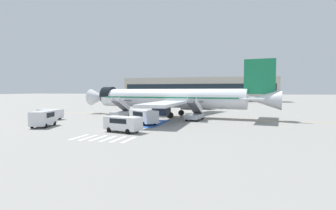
{
  "coord_description": "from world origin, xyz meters",
  "views": [
    {
      "loc": [
        14.05,
        -49.62,
        5.21
      ],
      "look_at": [
        0.83,
        -1.62,
        2.4
      ],
      "focal_mm": 28.0,
      "sensor_mm": 36.0,
      "label": 1
    }
  ],
  "objects_px": {
    "baggage_cart": "(147,119)",
    "ground_crew_2": "(153,113)",
    "boarding_stairs_forward": "(121,112)",
    "ground_crew_1": "(147,113)",
    "ground_crew_0": "(142,112)",
    "boarding_stairs_aft": "(195,115)",
    "service_van_0": "(144,116)",
    "service_van_1": "(123,123)",
    "terminal_building": "(198,89)",
    "service_van_3": "(44,117)",
    "fuel_tanker": "(208,102)",
    "traffic_cone_0": "(149,116)",
    "service_van_2": "(50,113)",
    "airliner": "(172,98)"
  },
  "relations": [
    {
      "from": "ground_crew_0",
      "to": "ground_crew_1",
      "type": "height_order",
      "value": "ground_crew_0"
    },
    {
      "from": "boarding_stairs_forward",
      "to": "service_van_3",
      "type": "relative_size",
      "value": 1.09
    },
    {
      "from": "service_van_3",
      "to": "ground_crew_0",
      "type": "bearing_deg",
      "value": 44.7
    },
    {
      "from": "boarding_stairs_aft",
      "to": "ground_crew_0",
      "type": "bearing_deg",
      "value": 177.1
    },
    {
      "from": "service_van_0",
      "to": "traffic_cone_0",
      "type": "height_order",
      "value": "service_van_0"
    },
    {
      "from": "service_van_2",
      "to": "ground_crew_1",
      "type": "bearing_deg",
      "value": -65.71
    },
    {
      "from": "ground_crew_0",
      "to": "boarding_stairs_aft",
      "type": "bearing_deg",
      "value": 51.08
    },
    {
      "from": "ground_crew_0",
      "to": "terminal_building",
      "type": "bearing_deg",
      "value": 152.94
    },
    {
      "from": "boarding_stairs_forward",
      "to": "service_van_0",
      "type": "xyz_separation_m",
      "value": [
        8.18,
        -9.25,
        0.31
      ]
    },
    {
      "from": "boarding_stairs_forward",
      "to": "ground_crew_1",
      "type": "xyz_separation_m",
      "value": [
        5.85,
        -1.36,
        -0.05
      ]
    },
    {
      "from": "ground_crew_0",
      "to": "traffic_cone_0",
      "type": "distance_m",
      "value": 1.62
    },
    {
      "from": "baggage_cart",
      "to": "ground_crew_0",
      "type": "xyz_separation_m",
      "value": [
        -2.51,
        3.85,
        0.82
      ]
    },
    {
      "from": "fuel_tanker",
      "to": "ground_crew_1",
      "type": "xyz_separation_m",
      "value": [
        -7.93,
        -29.6,
        -0.8
      ]
    },
    {
      "from": "boarding_stairs_aft",
      "to": "baggage_cart",
      "type": "xyz_separation_m",
      "value": [
        -8.1,
        -1.86,
        -0.74
      ]
    },
    {
      "from": "service_van_1",
      "to": "baggage_cart",
      "type": "relative_size",
      "value": 1.68
    },
    {
      "from": "fuel_tanker",
      "to": "ground_crew_0",
      "type": "xyz_separation_m",
      "value": [
        -9.48,
        -28.28,
        -0.67
      ]
    },
    {
      "from": "service_van_0",
      "to": "service_van_2",
      "type": "distance_m",
      "value": 18.65
    },
    {
      "from": "fuel_tanker",
      "to": "service_van_2",
      "type": "bearing_deg",
      "value": -119.0
    },
    {
      "from": "boarding_stairs_aft",
      "to": "service_van_0",
      "type": "relative_size",
      "value": 0.99
    },
    {
      "from": "service_van_0",
      "to": "boarding_stairs_aft",
      "type": "bearing_deg",
      "value": -4.65
    },
    {
      "from": "ground_crew_2",
      "to": "traffic_cone_0",
      "type": "bearing_deg",
      "value": 45.37
    },
    {
      "from": "boarding_stairs_forward",
      "to": "service_van_3",
      "type": "bearing_deg",
      "value": -98.41
    },
    {
      "from": "fuel_tanker",
      "to": "traffic_cone_0",
      "type": "bearing_deg",
      "value": -100.94
    },
    {
      "from": "service_van_1",
      "to": "ground_crew_2",
      "type": "distance_m",
      "value": 16.29
    },
    {
      "from": "service_van_1",
      "to": "terminal_building",
      "type": "relative_size",
      "value": 0.07
    },
    {
      "from": "ground_crew_2",
      "to": "fuel_tanker",
      "type": "bearing_deg",
      "value": -16.29
    },
    {
      "from": "boarding_stairs_forward",
      "to": "service_van_1",
      "type": "xyz_separation_m",
      "value": [
        8.47,
        -17.21,
        0.19
      ]
    },
    {
      "from": "service_van_3",
      "to": "traffic_cone_0",
      "type": "bearing_deg",
      "value": 41.33
    },
    {
      "from": "ground_crew_1",
      "to": "boarding_stairs_forward",
      "type": "bearing_deg",
      "value": 175.5
    },
    {
      "from": "service_van_0",
      "to": "ground_crew_1",
      "type": "distance_m",
      "value": 8.24
    },
    {
      "from": "ground_crew_1",
      "to": "terminal_building",
      "type": "relative_size",
      "value": 0.02
    },
    {
      "from": "service_van_3",
      "to": "ground_crew_1",
      "type": "relative_size",
      "value": 3.04
    },
    {
      "from": "service_van_2",
      "to": "ground_crew_0",
      "type": "xyz_separation_m",
      "value": [
        14.67,
        7.33,
        -0.03
      ]
    },
    {
      "from": "ground_crew_1",
      "to": "service_van_3",
      "type": "bearing_deg",
      "value": -117.31
    },
    {
      "from": "service_van_1",
      "to": "ground_crew_1",
      "type": "distance_m",
      "value": 16.08
    },
    {
      "from": "boarding_stairs_forward",
      "to": "service_van_2",
      "type": "height_order",
      "value": "boarding_stairs_forward"
    },
    {
      "from": "baggage_cart",
      "to": "ground_crew_2",
      "type": "height_order",
      "value": "ground_crew_2"
    },
    {
      "from": "service_van_1",
      "to": "ground_crew_1",
      "type": "relative_size",
      "value": 3.04
    },
    {
      "from": "service_van_0",
      "to": "terminal_building",
      "type": "relative_size",
      "value": 0.08
    },
    {
      "from": "boarding_stairs_aft",
      "to": "ground_crew_1",
      "type": "distance_m",
      "value": 9.08
    },
    {
      "from": "boarding_stairs_forward",
      "to": "baggage_cart",
      "type": "distance_m",
      "value": 7.87
    },
    {
      "from": "ground_crew_1",
      "to": "service_van_1",
      "type": "bearing_deg",
      "value": -72.04
    },
    {
      "from": "service_van_3",
      "to": "ground_crew_1",
      "type": "bearing_deg",
      "value": 38.23
    },
    {
      "from": "ground_crew_2",
      "to": "service_van_2",
      "type": "bearing_deg",
      "value": 106.93
    },
    {
      "from": "boarding_stairs_forward",
      "to": "terminal_building",
      "type": "xyz_separation_m",
      "value": [
        2.55,
        81.45,
        4.68
      ]
    },
    {
      "from": "fuel_tanker",
      "to": "terminal_building",
      "type": "xyz_separation_m",
      "value": [
        -11.23,
        53.2,
        3.92
      ]
    },
    {
      "from": "airliner",
      "to": "fuel_tanker",
      "type": "relative_size",
      "value": 3.84
    },
    {
      "from": "airliner",
      "to": "service_van_2",
      "type": "distance_m",
      "value": 22.61
    },
    {
      "from": "service_van_2",
      "to": "ground_crew_0",
      "type": "relative_size",
      "value": 2.54
    },
    {
      "from": "boarding_stairs_aft",
      "to": "service_van_3",
      "type": "distance_m",
      "value": 23.81
    }
  ]
}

